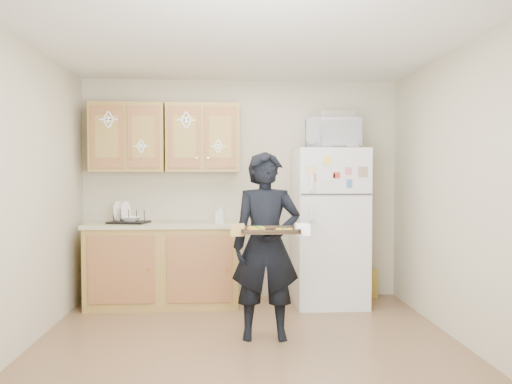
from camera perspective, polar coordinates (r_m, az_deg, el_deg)
floor at (r=4.21m, az=-0.90°, el=-17.74°), size 3.60×3.60×0.00m
ceiling at (r=4.11m, az=-0.92°, el=17.24°), size 3.60×3.60×0.00m
wall_back at (r=5.76m, az=-1.68°, el=0.30°), size 3.60×0.04×2.50m
wall_front at (r=2.17m, az=1.11°, el=-2.52°), size 3.60×0.04×2.50m
wall_left at (r=4.28m, az=-25.74°, el=-0.49°), size 0.04×3.60×2.50m
wall_right at (r=4.42m, az=23.08°, el=-0.38°), size 0.04×3.60×2.50m
refrigerator at (r=5.53m, az=8.35°, el=-3.95°), size 0.75×0.70×1.70m
base_cabinet at (r=5.57m, az=-10.44°, el=-8.29°), size 1.60×0.60×0.86m
countertop at (r=5.51m, az=-10.47°, el=-3.67°), size 1.64×0.64×0.04m
upper_cab_left at (r=5.69m, az=-14.38°, el=6.01°), size 0.80×0.33×0.75m
upper_cab_right at (r=5.59m, az=-6.06°, el=6.13°), size 0.80×0.33×0.75m
cereal_box at (r=5.99m, az=12.75°, el=-10.20°), size 0.20×0.07×0.32m
person at (r=4.33m, az=1.17°, el=-6.14°), size 0.60×0.40×1.62m
baking_tray at (r=4.01m, az=1.61°, el=-4.46°), size 0.47×0.35×0.04m
pizza_front_left at (r=3.93m, az=0.11°, el=-4.35°), size 0.15×0.15×0.02m
pizza_front_right at (r=3.94m, az=3.24°, el=-4.33°), size 0.15×0.15×0.02m
pizza_back_left at (r=4.08m, az=0.02°, el=-4.11°), size 0.15×0.15×0.02m
microwave at (r=5.48m, az=8.76°, el=6.58°), size 0.62×0.45×0.32m
foil_pan at (r=5.53m, az=9.06°, el=8.61°), size 0.38×0.27×0.08m
dish_rack at (r=5.53m, az=-14.34°, el=-2.65°), size 0.45×0.38×0.16m
bowl at (r=5.52m, az=-14.09°, el=-3.00°), size 0.22×0.22×0.05m
soap_bottle at (r=5.34m, az=-4.09°, el=-2.54°), size 0.11×0.11×0.20m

